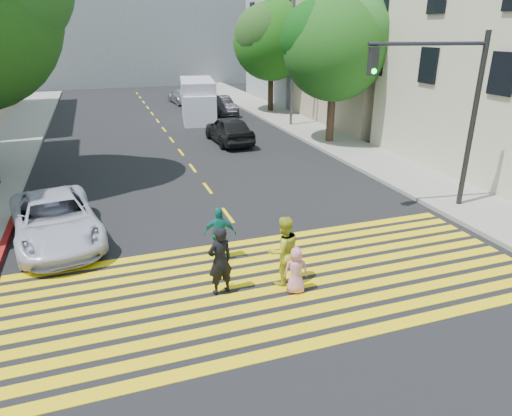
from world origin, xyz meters
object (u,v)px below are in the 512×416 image
pedestrian_man (220,261)px  traffic_signal (447,99)px  silver_car (183,96)px  white_van (198,101)px  tree_right_far (272,37)px  white_sedan (55,220)px  dark_car_near (229,130)px  pedestrian_woman (283,251)px  tree_right_near (336,43)px  pedestrian_extra (220,234)px  dark_car_parked (221,105)px  pedestrian_child (296,270)px

pedestrian_man → traffic_signal: size_ratio=0.29×
silver_car → white_van: 7.81m
silver_car → traffic_signal: (3.84, -26.98, 3.22)m
tree_right_far → white_van: bearing=-167.5°
tree_right_far → white_sedan: size_ratio=1.59×
dark_car_near → silver_car: bearing=-93.0°
pedestrian_woman → tree_right_near: bearing=-129.3°
pedestrian_woman → silver_car: (3.00, 29.90, -0.26)m
traffic_signal → white_van: bearing=110.3°
pedestrian_man → tree_right_far: bearing=-126.6°
tree_right_near → pedestrian_woman: (-8.16, -13.03, -4.40)m
dark_car_near → white_van: size_ratio=0.74×
pedestrian_man → traffic_signal: bearing=-174.5°
pedestrian_extra → dark_car_parked: bearing=-85.4°
dark_car_near → traffic_signal: traffic_signal is taller
pedestrian_child → silver_car: 30.54m
silver_car → traffic_signal: traffic_signal is taller
tree_right_far → pedestrian_man: bearing=-113.5°
dark_car_parked → white_van: white_van is taller
white_sedan → traffic_signal: (12.36, -1.56, 3.17)m
tree_right_far → traffic_signal: size_ratio=1.33×
pedestrian_child → white_sedan: 7.54m
tree_right_far → pedestrian_woman: tree_right_far is taller
pedestrian_woman → pedestrian_child: pedestrian_woman is taller
tree_right_far → pedestrian_child: size_ratio=6.66×
tree_right_far → pedestrian_man: size_ratio=4.59×
pedestrian_child → tree_right_near: bearing=-106.2°
pedestrian_child → white_van: size_ratio=0.20×
pedestrian_man → traffic_signal: (8.44, 2.85, 3.00)m
pedestrian_child → dark_car_parked: size_ratio=0.30×
pedestrian_extra → white_van: white_van is taller
dark_car_parked → traffic_signal: bearing=-88.6°
pedestrian_extra → white_sedan: (-4.37, 2.69, -0.06)m
traffic_signal → tree_right_near: bearing=90.6°
pedestrian_woman → white_van: white_van is taller
dark_car_near → pedestrian_child: bearing=77.8°
tree_right_near → pedestrian_child: bearing=-120.7°
pedestrian_extra → tree_right_far: bearing=-94.6°
pedestrian_child → traffic_signal: traffic_signal is taller
pedestrian_extra → pedestrian_child: bearing=138.6°
pedestrian_child → pedestrian_extra: 2.63m
pedestrian_extra → pedestrian_man: bearing=94.8°
dark_car_near → silver_car: size_ratio=1.01×
tree_right_far → traffic_signal: tree_right_far is taller
pedestrian_child → pedestrian_extra: pedestrian_extra is taller
pedestrian_man → silver_car: 30.18m
white_sedan → silver_car: size_ratio=1.14×
traffic_signal → silver_car: bearing=106.2°
pedestrian_man → white_sedan: size_ratio=0.35×
tree_right_near → pedestrian_woman: tree_right_near is taller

